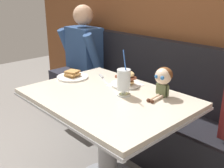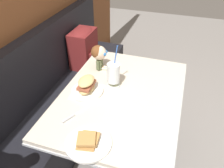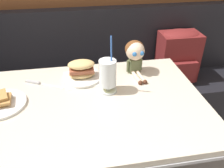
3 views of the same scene
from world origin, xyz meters
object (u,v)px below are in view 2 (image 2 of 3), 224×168
at_px(sandwich_plate, 87,87).
at_px(seated_doll, 99,54).
at_px(milkshake_glass, 113,74).
at_px(toast_plate, 88,142).
at_px(backpack, 84,47).
at_px(butter_knife, 73,116).

xyz_separation_m(sandwich_plate, seated_doll, (0.32, 0.03, 0.08)).
relative_size(milkshake_glass, seated_doll, 1.41).
bearing_deg(milkshake_glass, toast_plate, -176.18).
height_order(milkshake_glass, backpack, milkshake_glass).
distance_m(toast_plate, sandwich_plate, 0.45).
height_order(toast_plate, butter_knife, toast_plate).
relative_size(sandwich_plate, backpack, 0.54).
bearing_deg(butter_knife, sandwich_plate, 3.10).
bearing_deg(milkshake_glass, backpack, 39.34).
bearing_deg(backpack, milkshake_glass, -140.66).
bearing_deg(butter_knife, seated_doll, 3.98).
distance_m(seated_doll, backpack, 0.60).
bearing_deg(milkshake_glass, sandwich_plate, 130.54).
bearing_deg(toast_plate, sandwich_plate, 24.18).
distance_m(sandwich_plate, seated_doll, 0.33).
xyz_separation_m(toast_plate, sandwich_plate, (0.41, 0.19, 0.03)).
bearing_deg(backpack, toast_plate, -154.66).
bearing_deg(milkshake_glass, butter_knife, 160.13).
bearing_deg(seated_doll, backpack, 37.72).
distance_m(milkshake_glass, backpack, 0.84).
bearing_deg(butter_knife, backpack, 20.84).
relative_size(butter_knife, backpack, 0.54).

